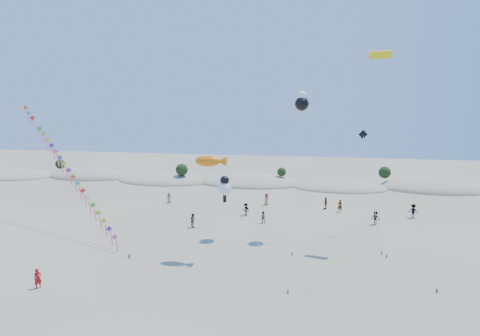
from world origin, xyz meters
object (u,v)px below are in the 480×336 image
(fish_kite, at_px, (211,161))
(parafoil_kite, at_px, (382,59))
(flyer_foreground, at_px, (38,278))
(kite_train, at_px, (65,165))

(fish_kite, relative_size, parafoil_kite, 0.50)
(parafoil_kite, distance_m, flyer_foreground, 37.67)
(kite_train, bearing_deg, fish_kite, -16.09)
(kite_train, distance_m, flyer_foreground, 17.37)
(fish_kite, xyz_separation_m, parafoil_kite, (16.24, 6.54, 9.86))
(parafoil_kite, bearing_deg, fish_kite, -158.06)
(flyer_foreground, bearing_deg, fish_kite, -19.68)
(flyer_foreground, bearing_deg, kite_train, 57.62)
(fish_kite, xyz_separation_m, flyer_foreground, (-12.56, -9.19, -8.64))
(kite_train, bearing_deg, flyer_foreground, -66.49)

